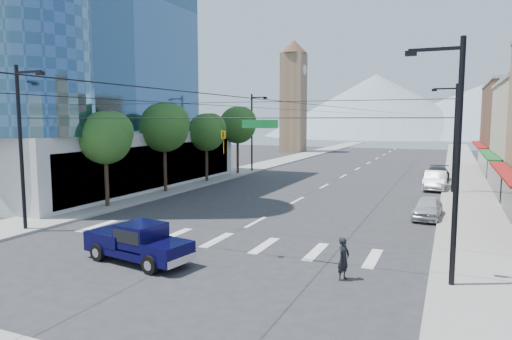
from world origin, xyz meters
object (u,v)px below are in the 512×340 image
(parked_car_mid, at_px, (435,180))
(parked_car_far, at_px, (437,174))
(pickup_truck, at_px, (138,241))
(parked_car_near, at_px, (428,208))
(pedestrian, at_px, (344,259))

(parked_car_mid, relative_size, parked_car_far, 0.95)
(pickup_truck, relative_size, parked_car_near, 1.34)
(parked_car_far, bearing_deg, parked_car_near, -86.70)
(parked_car_near, height_order, parked_car_far, parked_car_far)
(parked_car_far, bearing_deg, pedestrian, -91.23)
(pickup_truck, bearing_deg, parked_car_far, 80.65)
(pedestrian, xyz_separation_m, parked_car_far, (2.43, 30.64, -0.07))
(pedestrian, height_order, parked_car_mid, pedestrian)
(pickup_truck, xyz_separation_m, pedestrian, (8.64, 1.31, -0.07))
(parked_car_mid, xyz_separation_m, parked_car_far, (0.00, 5.09, -0.06))
(pickup_truck, height_order, pedestrian, pickup_truck)
(parked_car_near, xyz_separation_m, parked_car_far, (0.00, 17.87, 0.08))
(pedestrian, relative_size, parked_car_far, 0.32)
(pedestrian, distance_m, parked_car_mid, 25.67)
(parked_car_near, distance_m, parked_car_far, 17.87)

